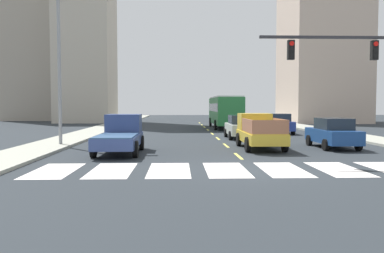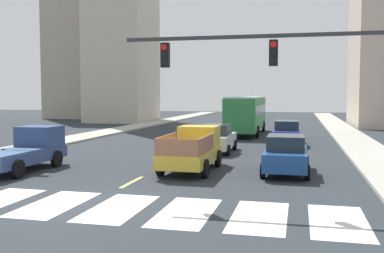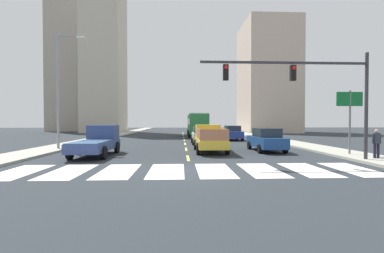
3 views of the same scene
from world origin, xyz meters
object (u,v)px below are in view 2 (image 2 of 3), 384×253
sedan_mid (217,138)px  sedan_near_right (287,133)px  pickup_stakebed (193,150)px  traffic_signal_gantry (310,72)px  pickup_dark (26,150)px  sedan_near_left (286,154)px  city_bus (246,112)px

sedan_mid → sedan_near_right: (4.04, 4.88, 0.00)m
pickup_stakebed → traffic_signal_gantry: bearing=-45.2°
pickup_stakebed → pickup_dark: bearing=-164.7°
sedan_near_left → sedan_near_right: bearing=93.2°
city_bus → sedan_mid: (-0.35, -12.74, -1.09)m
sedan_near_right → pickup_dark: bearing=-134.0°
pickup_dark → city_bus: (7.89, 21.02, 1.03)m
pickup_dark → sedan_mid: 11.20m
sedan_mid → sedan_near_right: 6.34m
pickup_stakebed → city_bus: 19.18m
sedan_mid → sedan_near_left: size_ratio=1.00×
pickup_stakebed → sedan_mid: size_ratio=1.18×
city_bus → sedan_mid: size_ratio=2.45×
sedan_mid → traffic_signal_gantry: 13.31m
pickup_stakebed → traffic_signal_gantry: (5.09, -5.40, 3.27)m
sedan_mid → traffic_signal_gantry: size_ratio=0.47×
pickup_dark → sedan_near_right: bearing=50.3°
sedan_near_left → city_bus: bearing=103.5°
traffic_signal_gantry → pickup_stakebed: bearing=133.3°
sedan_mid → sedan_near_left: bearing=-54.1°
sedan_near_right → sedan_near_left: bearing=-91.3°
pickup_dark → city_bus: city_bus is taller
pickup_stakebed → sedan_near_right: bearing=72.0°
sedan_near_left → traffic_signal_gantry: traffic_signal_gantry is taller
pickup_dark → pickup_stakebed: bearing=15.5°
city_bus → sedan_near_left: city_bus is taller
sedan_near_left → pickup_dark: bearing=-169.8°
sedan_mid → sedan_near_right: bearing=53.1°
sedan_near_right → traffic_signal_gantry: bearing=-88.8°
sedan_near_right → pickup_stakebed: bearing=-112.1°
pickup_stakebed → sedan_mid: pickup_stakebed is taller
pickup_dark → traffic_signal_gantry: (12.68, -3.53, 3.29)m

